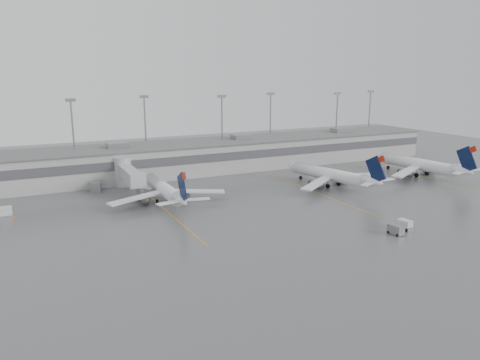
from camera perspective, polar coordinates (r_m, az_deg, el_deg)
name	(u,v)px	position (r m, az deg, el deg)	size (l,w,h in m)	color
ground	(314,237)	(79.37, 9.01, -6.91)	(260.00, 260.00, 0.00)	#4C4C4F
terminal	(192,157)	(128.41, -5.90, 2.81)	(152.00, 17.00, 9.45)	#9D9D98
light_masts	(184,126)	(132.66, -6.85, 6.55)	(142.40, 8.00, 20.60)	gray
jet_bridge_right	(127,174)	(111.28, -13.61, 0.76)	(4.00, 17.20, 7.00)	#A3A5A8
stand_markings	(248,202)	(98.94, 1.03, -2.70)	(105.25, 40.00, 0.01)	#C4930B
jet_mid_left	(165,189)	(99.15, -9.11, -1.15)	(25.08, 28.10, 9.09)	white
jet_mid_right	(332,175)	(113.53, 11.16, 0.65)	(25.51, 28.93, 9.51)	white
jet_far_right	(421,164)	(131.76, 21.19, 1.79)	(27.54, 31.00, 10.03)	white
baggage_tug	(405,226)	(86.77, 19.42, -5.29)	(2.07, 2.93, 1.77)	silver
baggage_cart	(396,229)	(83.73, 18.46, -5.74)	(1.78, 2.76, 1.68)	slate
gse_uld_a	(6,211)	(100.70, -26.68, -3.38)	(2.28, 1.52, 1.62)	silver
gse_uld_b	(150,192)	(105.32, -10.87, -1.45)	(2.59, 1.73, 1.84)	silver
gse_uld_c	(309,170)	(128.28, 8.35, 1.26)	(2.65, 1.77, 1.88)	silver
gse_loader	(96,187)	(112.46, -17.15, -0.78)	(2.21, 3.54, 2.21)	slate
cone_a	(14,217)	(97.40, -25.88, -4.11)	(0.43, 0.43, 0.69)	#FF5F05
cone_b	(167,190)	(108.72, -8.88, -1.23)	(0.41, 0.41, 0.65)	#FF5F05
cone_c	(312,183)	(115.49, 8.73, -0.36)	(0.47, 0.47, 0.75)	#FF5F05
cone_d	(384,169)	(136.93, 17.10, 1.31)	(0.44, 0.44, 0.70)	#FF5F05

